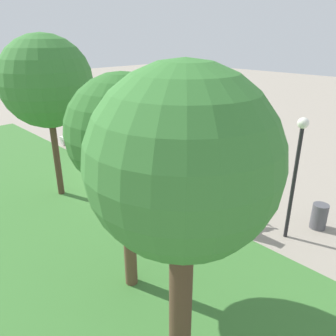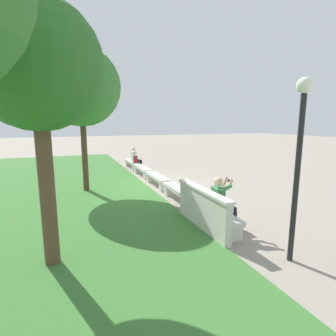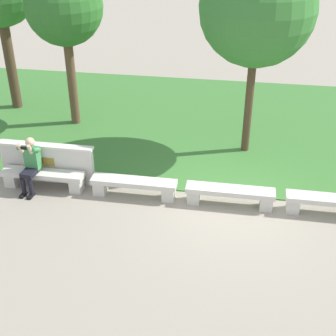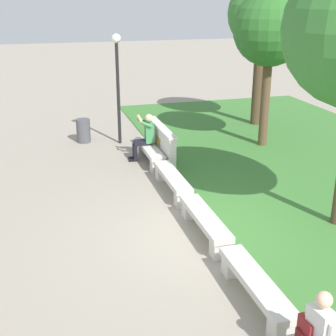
% 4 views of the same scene
% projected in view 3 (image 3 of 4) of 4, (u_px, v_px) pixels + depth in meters
% --- Properties ---
extents(ground_plane, '(80.00, 80.00, 0.00)m').
position_uv_depth(ground_plane, '(229.00, 205.00, 10.80)').
color(ground_plane, gray).
extents(grass_strip, '(23.00, 8.00, 0.03)m').
position_uv_depth(grass_strip, '(237.00, 125.00, 14.52)').
color(grass_strip, '#3D7533').
rests_on(grass_strip, ground).
extents(bench_main, '(2.02, 0.40, 0.45)m').
position_uv_depth(bench_main, '(43.00, 177.00, 11.29)').
color(bench_main, beige).
rests_on(bench_main, ground).
extents(bench_near, '(2.02, 0.40, 0.45)m').
position_uv_depth(bench_near, '(134.00, 185.00, 10.97)').
color(bench_near, beige).
rests_on(bench_near, ground).
extents(bench_mid, '(2.02, 0.40, 0.45)m').
position_uv_depth(bench_mid, '(230.00, 194.00, 10.65)').
color(bench_mid, beige).
rests_on(bench_mid, ground).
extents(bench_far, '(2.02, 0.40, 0.45)m').
position_uv_depth(bench_far, '(332.00, 203.00, 10.33)').
color(bench_far, beige).
rests_on(bench_far, ground).
extents(backrest_wall_with_plaque, '(2.38, 0.24, 1.01)m').
position_uv_depth(backrest_wall_with_plaque, '(48.00, 162.00, 11.47)').
color(backrest_wall_with_plaque, beige).
rests_on(backrest_wall_with_plaque, ground).
extents(person_photographer, '(0.49, 0.74, 1.32)m').
position_uv_depth(person_photographer, '(30.00, 162.00, 11.04)').
color(person_photographer, black).
rests_on(person_photographer, ground).
extents(tree_left_background, '(2.85, 2.85, 5.29)m').
position_uv_depth(tree_left_background, '(258.00, 8.00, 11.18)').
color(tree_left_background, '#4C3826').
rests_on(tree_left_background, ground).
extents(tree_right_background, '(2.18, 2.18, 4.63)m').
position_uv_depth(tree_right_background, '(64.00, 8.00, 12.94)').
color(tree_right_background, brown).
rests_on(tree_right_background, ground).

